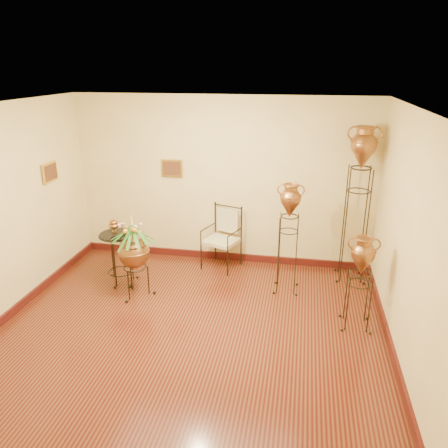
% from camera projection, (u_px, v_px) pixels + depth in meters
% --- Properties ---
extents(ground, '(5.00, 5.00, 0.00)m').
position_uv_depth(ground, '(185.00, 341.00, 5.43)').
color(ground, '#5C3015').
rests_on(ground, ground).
extents(room_shell, '(5.02, 5.02, 2.81)m').
position_uv_depth(room_shell, '(180.00, 209.00, 4.84)').
color(room_shell, '#F1E59B').
rests_on(room_shell, ground).
extents(amphora_tall, '(0.50, 0.50, 2.44)m').
position_uv_depth(amphora_tall, '(357.00, 204.00, 6.62)').
color(amphora_tall, black).
rests_on(amphora_tall, ground).
extents(amphora_mid, '(0.49, 0.49, 1.68)m').
position_uv_depth(amphora_mid, '(288.00, 238.00, 6.38)').
color(amphora_mid, black).
rests_on(amphora_mid, ground).
extents(amphora_short, '(0.51, 0.51, 1.27)m').
position_uv_depth(amphora_short, '(360.00, 282.00, 5.54)').
color(amphora_short, black).
rests_on(amphora_short, ground).
extents(planter_urn, '(0.74, 0.74, 1.30)m').
position_uv_depth(planter_urn, '(134.00, 250.00, 6.27)').
color(planter_urn, black).
rests_on(planter_urn, ground).
extents(armchair, '(0.73, 0.70, 1.04)m').
position_uv_depth(armchair, '(221.00, 239.00, 7.23)').
color(armchair, black).
rests_on(armchair, ground).
extents(side_table, '(0.56, 0.56, 1.01)m').
position_uv_depth(side_table, '(119.00, 257.00, 6.80)').
color(side_table, black).
rests_on(side_table, ground).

